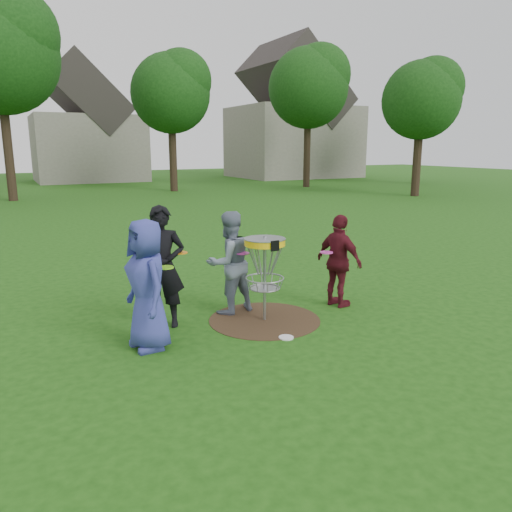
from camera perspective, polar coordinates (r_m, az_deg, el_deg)
name	(u,v)px	position (r m, az deg, el deg)	size (l,w,h in m)	color
ground	(264,320)	(8.12, 0.98, -7.31)	(100.00, 100.00, 0.00)	#19470F
dirt_patch	(264,320)	(8.12, 0.98, -7.29)	(1.80, 1.80, 0.01)	#47331E
player_blue	(147,285)	(6.95, -12.32, -3.24)	(0.88, 0.58, 1.81)	#363D96
player_black	(162,267)	(7.75, -10.65, -1.23)	(0.69, 0.45, 1.88)	black
player_grey	(229,263)	(8.28, -3.09, -0.76)	(0.83, 0.65, 1.72)	gray
player_maroon	(339,261)	(8.71, 9.48, -0.57)	(0.95, 0.39, 1.61)	#58141E
disc_on_grass	(286,337)	(7.41, 3.47, -9.28)	(0.22, 0.22, 0.02)	white
disc_golf_basket	(265,258)	(7.84, 1.01, -0.29)	(0.66, 0.67, 1.38)	#9EA0A5
held_discs	(233,256)	(7.76, -2.64, 0.00)	(3.10, 0.85, 0.18)	#7BE519
tree_row	(77,74)	(27.91, -19.75, 18.94)	(51.20, 17.42, 9.90)	#38281C
house_row	(115,127)	(40.70, -15.78, 14.04)	(44.50, 10.65, 11.62)	gray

